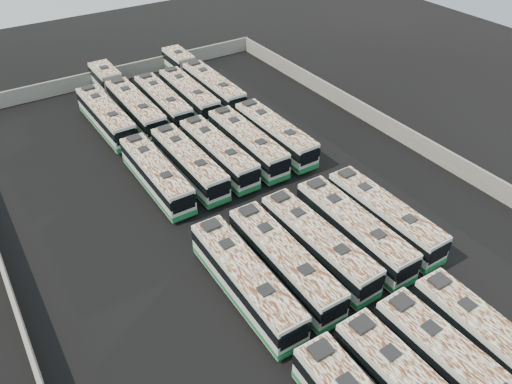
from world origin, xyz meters
The scene contains 19 objects.
ground centered at (0.00, 0.00, 0.00)m, with size 140.00×140.00×0.00m, color black.
perimeter_wall centered at (0.00, 0.00, 1.10)m, with size 45.20×73.20×2.20m.
bus_front_center centered at (1.26, -24.42, 1.92)m, with size 3.13×13.38×3.76m.
bus_front_right centered at (4.99, -24.30, 1.87)m, with size 2.97×13.04×3.66m.
bus_midfront_far_left centered at (-6.33, -9.68, 1.93)m, with size 2.96×13.41×3.78m.
bus_midfront_left centered at (-2.57, -9.63, 1.91)m, with size 2.94×13.27×3.73m.
bus_midfront_center centered at (1.15, -9.42, 1.88)m, with size 3.09×13.14×3.69m.
bus_midfront_right centered at (4.99, -9.67, 1.91)m, with size 2.91×13.27×3.74m.
bus_midfront_far_right centered at (8.72, -9.69, 1.86)m, with size 2.78×12.91×3.64m.
bus_midback_far_left centered at (-6.25, 7.91, 1.86)m, with size 2.76×12.89×3.63m.
bus_midback_left centered at (-2.47, 7.97, 1.87)m, with size 2.89×12.99×3.65m.
bus_midback_center centered at (1.15, 8.07, 1.86)m, with size 2.90×12.95×3.64m.
bus_midback_right centered at (4.91, 8.06, 1.90)m, with size 2.90×13.21×3.72m.
bus_midback_far_right centered at (8.68, 8.00, 1.90)m, with size 2.88×13.17×3.71m.
bus_back_far_left centered at (-6.39, 22.73, 1.91)m, with size 3.07×13.33×3.74m.
bus_back_left centered at (-2.56, 26.24, 1.93)m, with size 2.84×20.79×3.77m.
bus_back_center centered at (1.19, 22.66, 1.85)m, with size 2.92×12.88×3.62m.
bus_back_right centered at (4.94, 22.66, 1.87)m, with size 2.92×12.98×3.65m.
bus_back_far_right centered at (8.70, 26.27, 1.89)m, with size 2.89×20.40×3.70m.
Camera 1 is at (-20.49, -33.16, 31.20)m, focal length 35.00 mm.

